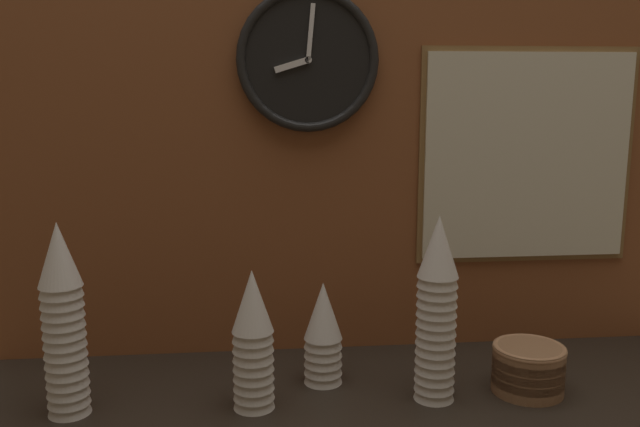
% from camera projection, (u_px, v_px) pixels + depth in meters
% --- Properties ---
extents(ground_plane, '(1.60, 0.56, 0.04)m').
position_uv_depth(ground_plane, '(385.00, 405.00, 1.30)').
color(ground_plane, black).
extents(wall_tiled_back, '(1.60, 0.03, 1.05)m').
position_uv_depth(wall_tiled_back, '(366.00, 114.00, 1.46)').
color(wall_tiled_back, brown).
rests_on(wall_tiled_back, ground_plane).
extents(cup_stack_center_left, '(0.08, 0.08, 0.26)m').
position_uv_depth(cup_stack_center_left, '(253.00, 340.00, 1.23)').
color(cup_stack_center_left, white).
rests_on(cup_stack_center_left, ground_plane).
extents(cup_stack_far_left, '(0.08, 0.08, 0.35)m').
position_uv_depth(cup_stack_far_left, '(63.00, 320.00, 1.20)').
color(cup_stack_far_left, white).
rests_on(cup_stack_far_left, ground_plane).
extents(cup_stack_center_right, '(0.08, 0.08, 0.35)m').
position_uv_depth(cup_stack_center_right, '(437.00, 309.00, 1.25)').
color(cup_stack_center_right, white).
rests_on(cup_stack_center_right, ground_plane).
extents(cup_stack_center, '(0.08, 0.08, 0.21)m').
position_uv_depth(cup_stack_center, '(323.00, 333.00, 1.34)').
color(cup_stack_center, white).
rests_on(cup_stack_center, ground_plane).
extents(bowl_stack_right, '(0.14, 0.14, 0.09)m').
position_uv_depth(bowl_stack_right, '(528.00, 367.00, 1.31)').
color(bowl_stack_right, '#996B47').
rests_on(bowl_stack_right, ground_plane).
extents(wall_clock, '(0.30, 0.03, 0.30)m').
position_uv_depth(wall_clock, '(308.00, 60.00, 1.40)').
color(wall_clock, black).
extents(menu_board, '(0.48, 0.01, 0.47)m').
position_uv_depth(menu_board, '(527.00, 156.00, 1.49)').
color(menu_board, olive).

